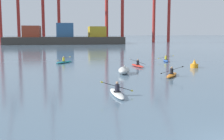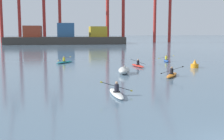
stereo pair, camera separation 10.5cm
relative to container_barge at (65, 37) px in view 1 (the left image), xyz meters
name	(u,v)px [view 1 (the left image)]	position (x,y,z in m)	size (l,w,h in m)	color
container_barge	(65,37)	(0.00, 0.00, 0.00)	(40.90, 11.88, 7.26)	#38332D
gantry_crane_east_mid	(115,0)	(18.82, 6.06, 13.92)	(7.27, 17.04, 35.28)	maroon
capsized_dinghy	(124,70)	(5.58, -76.82, -1.98)	(1.77, 2.80, 0.76)	beige
channel_buoy	(194,65)	(14.66, -73.19, -1.97)	(0.90, 0.90, 1.00)	orange
kayak_white	(117,93)	(3.09, -86.71, -2.15)	(2.21, 3.42, 1.01)	silver
kayak_teal	(64,62)	(-0.31, -65.50, -2.15)	(2.56, 3.05, 0.98)	teal
kayak_red	(137,65)	(8.38, -71.14, -2.15)	(2.17, 3.45, 1.04)	red
kayak_blue	(166,60)	(13.95, -65.38, -2.15)	(2.21, 3.45, 0.95)	#2856B2
kayak_orange	(172,75)	(9.62, -79.30, -2.15)	(2.33, 3.19, 1.06)	orange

